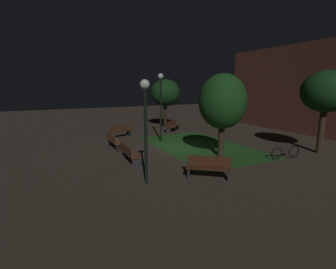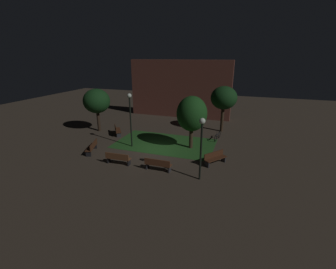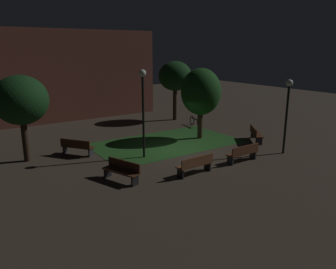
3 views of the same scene
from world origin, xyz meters
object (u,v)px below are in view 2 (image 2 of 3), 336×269
at_px(bench_by_lamp, 158,164).
at_px(bench_lawn_edge, 92,147).
at_px(bicycle, 217,136).
at_px(bench_path_side, 117,130).
at_px(bench_corner, 215,158).
at_px(lamp_post_plaza_east, 201,138).
at_px(tree_lawn_side, 224,98).
at_px(tree_tall_center, 97,101).
at_px(lamp_post_path_center, 130,111).
at_px(bench_near_trees, 118,158).
at_px(tree_right_canopy, 192,114).

xyz_separation_m(bench_by_lamp, bench_lawn_edge, (-6.07, 1.21, 0.00)).
bearing_deg(bicycle, bench_path_side, -169.57).
height_order(bench_corner, lamp_post_plaza_east, lamp_post_plaza_east).
bearing_deg(bench_by_lamp, tree_lawn_side, 73.43).
bearing_deg(bicycle, lamp_post_plaza_east, -90.68).
height_order(bench_by_lamp, bench_corner, same).
distance_m(tree_tall_center, bicycle, 12.20).
bearing_deg(lamp_post_path_center, bench_near_trees, -78.74).
bearing_deg(bench_by_lamp, bicycle, 68.29).
height_order(tree_right_canopy, lamp_post_path_center, lamp_post_path_center).
distance_m(bench_by_lamp, bench_lawn_edge, 6.19).
relative_size(lamp_post_path_center, bicycle, 2.60).
height_order(bench_near_trees, tree_right_canopy, tree_right_canopy).
relative_size(bench_by_lamp, bicycle, 1.04).
bearing_deg(lamp_post_plaza_east, bicycle, 89.32).
relative_size(bench_near_trees, bench_corner, 1.06).
relative_size(tree_tall_center, lamp_post_plaza_east, 1.08).
distance_m(bench_near_trees, bench_lawn_edge, 3.28).
relative_size(bench_near_trees, lamp_post_plaza_east, 0.46).
xyz_separation_m(lamp_post_plaza_east, lamp_post_path_center, (-6.58, 3.63, 0.32)).
bearing_deg(tree_tall_center, tree_lawn_side, 18.28).
bearing_deg(lamp_post_plaza_east, tree_tall_center, 151.33).
relative_size(bench_path_side, lamp_post_plaza_east, 0.44).
xyz_separation_m(bench_lawn_edge, lamp_post_path_center, (2.36, 2.20, 2.58)).
distance_m(bench_near_trees, tree_tall_center, 8.91).
xyz_separation_m(bench_corner, lamp_post_path_center, (-7.16, 1.13, 2.58)).
xyz_separation_m(bench_lawn_edge, tree_tall_center, (-2.80, 4.99, 2.58)).
bearing_deg(lamp_post_plaza_east, tree_right_canopy, 109.64).
bearing_deg(tree_right_canopy, bicycle, 55.77).
bearing_deg(tree_right_canopy, tree_tall_center, 171.53).
distance_m(bench_path_side, bicycle, 9.59).
xyz_separation_m(tree_lawn_side, bicycle, (-0.05, -2.69, -3.04)).
distance_m(tree_tall_center, tree_lawn_side, 12.52).
xyz_separation_m(tree_tall_center, bicycle, (11.83, 1.23, -2.72)).
bearing_deg(bicycle, bench_lawn_edge, -145.41).
distance_m(bench_lawn_edge, bench_path_side, 4.51).
bearing_deg(bench_corner, tree_tall_center, 162.35).
relative_size(bench_lawn_edge, tree_lawn_side, 0.41).
bearing_deg(tree_right_canopy, tree_lawn_side, 70.62).
xyz_separation_m(tree_lawn_side, lamp_post_plaza_east, (-0.14, -10.34, -0.65)).
distance_m(bench_corner, tree_tall_center, 13.18).
bearing_deg(bench_by_lamp, bench_path_side, 138.59).
distance_m(bench_lawn_edge, tree_lawn_side, 13.06).
bearing_deg(lamp_post_plaza_east, lamp_post_path_center, 151.13).
bearing_deg(tree_right_canopy, lamp_post_path_center, -164.83).
xyz_separation_m(bench_by_lamp, tree_tall_center, (-8.87, 6.21, 2.58)).
bearing_deg(bicycle, bench_by_lamp, -111.71).
bearing_deg(bench_corner, bench_near_trees, -160.57).
bearing_deg(tree_lawn_side, bench_path_side, -154.98).
xyz_separation_m(bench_path_side, tree_right_canopy, (7.58, -0.99, 2.43)).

